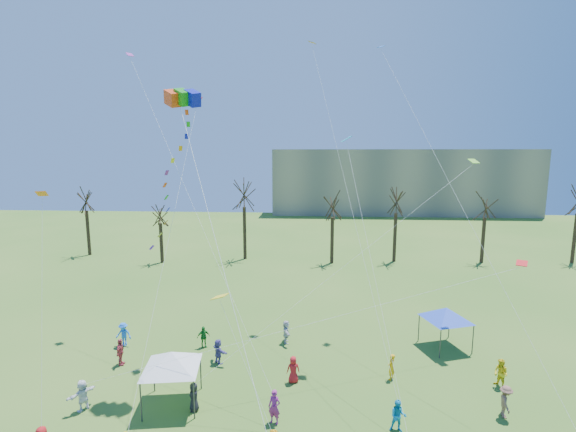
# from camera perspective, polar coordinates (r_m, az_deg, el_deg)

# --- Properties ---
(distant_building) EXTENTS (60.00, 14.00, 15.00)m
(distant_building) POSITION_cam_1_polar(r_m,az_deg,el_deg) (99.41, 15.71, 4.76)
(distant_building) COLOR gray
(distant_building) RESTS_ON ground
(bare_tree_row) EXTENTS (70.71, 8.32, 11.05)m
(bare_tree_row) POSITION_cam_1_polar(r_m,az_deg,el_deg) (52.58, 5.86, 1.19)
(bare_tree_row) COLOR black
(bare_tree_row) RESTS_ON ground
(big_box_kite) EXTENTS (4.58, 6.40, 19.36)m
(big_box_kite) POSITION_cam_1_polar(r_m,az_deg,el_deg) (24.08, -15.62, 4.61)
(big_box_kite) COLOR #ED4110
(big_box_kite) RESTS_ON ground
(canopy_tent_white) EXTENTS (4.21, 4.21, 3.19)m
(canopy_tent_white) POSITION_cam_1_polar(r_m,az_deg,el_deg) (24.70, -16.24, -19.05)
(canopy_tent_white) COLOR #3F3F44
(canopy_tent_white) RESTS_ON ground
(canopy_tent_blue) EXTENTS (3.89, 3.89, 3.06)m
(canopy_tent_blue) POSITION_cam_1_polar(r_m,az_deg,el_deg) (32.14, 21.58, -12.79)
(canopy_tent_blue) COLOR #3F3F44
(canopy_tent_blue) RESTS_ON ground
(festival_crowd) EXTENTS (26.75, 13.89, 1.85)m
(festival_crowd) POSITION_cam_1_polar(r_m,az_deg,el_deg) (25.41, -3.10, -22.59)
(festival_crowd) COLOR #AF1518
(festival_crowd) RESTS_ON ground
(small_kites_aloft) EXTENTS (26.96, 18.46, 33.22)m
(small_kites_aloft) POSITION_cam_1_polar(r_m,az_deg,el_deg) (25.98, 1.34, 7.86)
(small_kites_aloft) COLOR #DC5E0B
(small_kites_aloft) RESTS_ON ground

